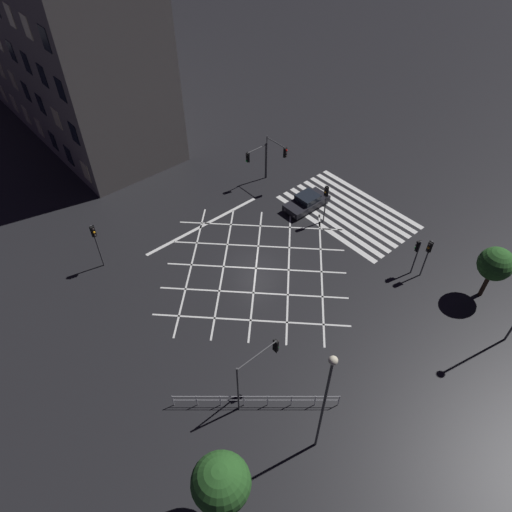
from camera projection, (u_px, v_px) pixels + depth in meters
The scene contains 15 objects.
ground_plane at pixel (256, 268), 35.64m from camera, with size 200.00×200.00×0.00m, color black.
road_markings at pixel (316, 227), 39.17m from camera, with size 17.24×22.80×0.01m.
office_building at pixel (30, 5), 47.35m from camera, with size 39.54×10.06×22.30m.
traffic_light_nw_cross at pixel (259, 364), 25.70m from camera, with size 0.36×3.11×4.42m.
traffic_light_se_main at pixel (277, 153), 41.42m from camera, with size 2.71×0.36×4.51m.
traffic_light_median_south at pixel (326, 197), 37.76m from camera, with size 0.36×0.39×3.78m.
traffic_light_sw_cross at pixel (428, 252), 33.31m from camera, with size 0.36×0.39×3.53m.
traffic_light_ne_main at pixel (95, 238), 33.79m from camera, with size 0.39×0.36×4.09m.
traffic_light_se_cross at pixel (255, 158), 41.90m from camera, with size 0.36×2.45×3.78m.
traffic_light_sw_main at pixel (417, 250), 33.73m from camera, with size 0.39×0.36×3.24m.
street_lamp_east at pixel (326, 394), 21.77m from camera, with size 0.44×0.44×8.74m.
street_tree_near at pixel (221, 483), 20.50m from camera, with size 2.78×2.78×5.37m.
street_tree_far at pixel (495, 264), 31.49m from camera, with size 2.42×2.42×4.42m.
waiting_car at pixel (307, 202), 40.73m from camera, with size 1.89×4.27×1.28m.
pedestrian_railing at pixel (256, 399), 26.96m from camera, with size 6.49×7.52×1.05m.
Camera 1 is at (-18.80, 16.21, 25.59)m, focal length 32.00 mm.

